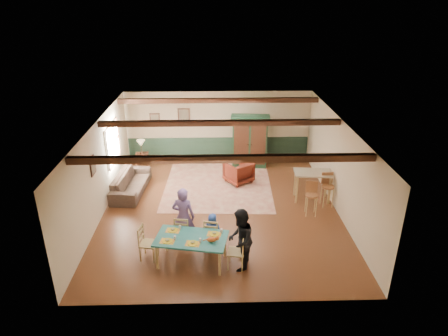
{
  "coord_description": "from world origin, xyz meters",
  "views": [
    {
      "loc": [
        -0.19,
        -10.6,
        6.04
      ],
      "look_at": [
        0.12,
        0.49,
        1.15
      ],
      "focal_mm": 32.0,
      "sensor_mm": 36.0,
      "label": 1
    }
  ],
  "objects_px": {
    "bar_stool_left": "(311,199)",
    "cat": "(212,239)",
    "dining_chair_far_right": "(212,233)",
    "table_lamp": "(141,147)",
    "counter_table": "(312,186)",
    "bar_stool_right": "(328,190)",
    "person_child": "(213,230)",
    "dining_table": "(192,250)",
    "dining_chair_end_left": "(148,243)",
    "sofa": "(131,183)",
    "end_table": "(142,161)",
    "dining_chair_end_right": "(236,251)",
    "person_woman": "(240,240)",
    "dining_chair_far_left": "(183,230)",
    "person_man": "(184,217)",
    "armoire": "(250,141)",
    "armchair": "(238,172)"
  },
  "relations": [
    {
      "from": "bar_stool_right",
      "to": "dining_table",
      "type": "bearing_deg",
      "value": -147.23
    },
    {
      "from": "dining_chair_end_left",
      "to": "bar_stool_left",
      "type": "height_order",
      "value": "bar_stool_left"
    },
    {
      "from": "dining_table",
      "to": "bar_stool_left",
      "type": "xyz_separation_m",
      "value": [
        3.4,
        2.2,
        0.16
      ]
    },
    {
      "from": "armoire",
      "to": "sofa",
      "type": "distance_m",
      "value": 4.6
    },
    {
      "from": "dining_chair_end_right",
      "to": "end_table",
      "type": "xyz_separation_m",
      "value": [
        -3.16,
        5.96,
        -0.16
      ]
    },
    {
      "from": "cat",
      "to": "sofa",
      "type": "bearing_deg",
      "value": 134.14
    },
    {
      "from": "cat",
      "to": "end_table",
      "type": "relative_size",
      "value": 0.58
    },
    {
      "from": "dining_chair_end_left",
      "to": "end_table",
      "type": "xyz_separation_m",
      "value": [
        -1.04,
        5.56,
        -0.16
      ]
    },
    {
      "from": "sofa",
      "to": "dining_chair_end_left",
      "type": "bearing_deg",
      "value": -158.2
    },
    {
      "from": "sofa",
      "to": "table_lamp",
      "type": "bearing_deg",
      "value": 2.82
    },
    {
      "from": "person_child",
      "to": "end_table",
      "type": "xyz_separation_m",
      "value": [
        -2.61,
        5.09,
        -0.18
      ]
    },
    {
      "from": "table_lamp",
      "to": "dining_chair_end_left",
      "type": "bearing_deg",
      "value": -79.41
    },
    {
      "from": "dining_chair_far_left",
      "to": "bar_stool_left",
      "type": "height_order",
      "value": "bar_stool_left"
    },
    {
      "from": "dining_chair_far_left",
      "to": "armoire",
      "type": "height_order",
      "value": "armoire"
    },
    {
      "from": "end_table",
      "to": "person_woman",
      "type": "bearing_deg",
      "value": -61.46
    },
    {
      "from": "dining_chair_end_right",
      "to": "dining_table",
      "type": "bearing_deg",
      "value": -90.0
    },
    {
      "from": "sofa",
      "to": "end_table",
      "type": "distance_m",
      "value": 1.93
    },
    {
      "from": "dining_chair_far_right",
      "to": "bar_stool_left",
      "type": "height_order",
      "value": "bar_stool_left"
    },
    {
      "from": "person_woman",
      "to": "end_table",
      "type": "distance_m",
      "value": 6.82
    },
    {
      "from": "cat",
      "to": "armchair",
      "type": "bearing_deg",
      "value": 89.6
    },
    {
      "from": "person_man",
      "to": "bar_stool_left",
      "type": "bearing_deg",
      "value": -148.32
    },
    {
      "from": "bar_stool_right",
      "to": "dining_chair_end_left",
      "type": "bearing_deg",
      "value": -154.93
    },
    {
      "from": "table_lamp",
      "to": "person_woman",
      "type": "bearing_deg",
      "value": -61.46
    },
    {
      "from": "dining_chair_far_right",
      "to": "end_table",
      "type": "height_order",
      "value": "dining_chair_far_right"
    },
    {
      "from": "bar_stool_right",
      "to": "armoire",
      "type": "bearing_deg",
      "value": 122.61
    },
    {
      "from": "dining_chair_far_right",
      "to": "sofa",
      "type": "height_order",
      "value": "dining_chair_far_right"
    },
    {
      "from": "dining_chair_end_right",
      "to": "cat",
      "type": "xyz_separation_m",
      "value": [
        -0.57,
        0.01,
        0.34
      ]
    },
    {
      "from": "person_child",
      "to": "counter_table",
      "type": "relative_size",
      "value": 0.82
    },
    {
      "from": "dining_chair_far_left",
      "to": "person_woman",
      "type": "relative_size",
      "value": 0.58
    },
    {
      "from": "bar_stool_left",
      "to": "sofa",
      "type": "bearing_deg",
      "value": 169.42
    },
    {
      "from": "person_child",
      "to": "sofa",
      "type": "bearing_deg",
      "value": -39.11
    },
    {
      "from": "dining_chair_far_right",
      "to": "dining_chair_far_left",
      "type": "bearing_deg",
      "value": -0.0
    },
    {
      "from": "dining_chair_far_right",
      "to": "table_lamp",
      "type": "bearing_deg",
      "value": -52.68
    },
    {
      "from": "dining_chair_far_left",
      "to": "person_man",
      "type": "relative_size",
      "value": 0.55
    },
    {
      "from": "sofa",
      "to": "table_lamp",
      "type": "relative_size",
      "value": 4.17
    },
    {
      "from": "dining_table",
      "to": "person_child",
      "type": "relative_size",
      "value": 1.79
    },
    {
      "from": "sofa",
      "to": "cat",
      "type": "bearing_deg",
      "value": -141.69
    },
    {
      "from": "bar_stool_right",
      "to": "dining_chair_end_right",
      "type": "bearing_deg",
      "value": -136.71
    },
    {
      "from": "bar_stool_left",
      "to": "cat",
      "type": "bearing_deg",
      "value": -134.9
    },
    {
      "from": "person_man",
      "to": "table_lamp",
      "type": "bearing_deg",
      "value": -58.65
    },
    {
      "from": "dining_chair_far_left",
      "to": "dining_chair_end_left",
      "type": "height_order",
      "value": "same"
    },
    {
      "from": "dining_chair_far_right",
      "to": "bar_stool_left",
      "type": "relative_size",
      "value": 0.87
    },
    {
      "from": "dining_chair_far_left",
      "to": "cat",
      "type": "height_order",
      "value": "dining_chair_far_left"
    },
    {
      "from": "dining_chair_end_right",
      "to": "person_woman",
      "type": "bearing_deg",
      "value": 90.0
    },
    {
      "from": "dining_table",
      "to": "person_child",
      "type": "height_order",
      "value": "person_child"
    },
    {
      "from": "person_child",
      "to": "table_lamp",
      "type": "xyz_separation_m",
      "value": [
        -2.61,
        5.09,
        0.37
      ]
    },
    {
      "from": "dining_chair_end_left",
      "to": "dining_table",
      "type": "bearing_deg",
      "value": -90.0
    },
    {
      "from": "dining_chair_end_right",
      "to": "cat",
      "type": "height_order",
      "value": "dining_chair_end_right"
    },
    {
      "from": "counter_table",
      "to": "bar_stool_right",
      "type": "bearing_deg",
      "value": -46.4
    },
    {
      "from": "counter_table",
      "to": "person_child",
      "type": "bearing_deg",
      "value": -141.7
    }
  ]
}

